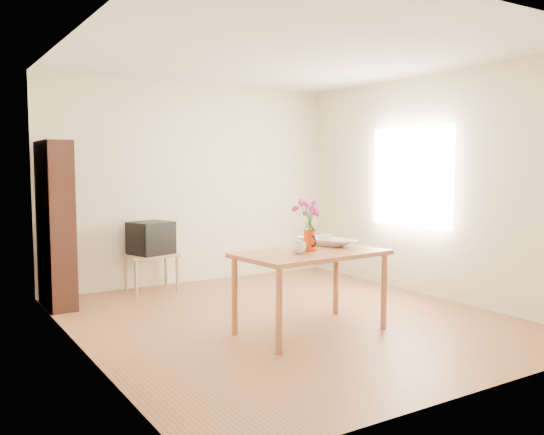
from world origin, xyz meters
TOP-DOWN VIEW (x-y plane):
  - room at (0.03, 0.00)m, footprint 4.50×4.50m
  - table at (-0.07, -0.49)m, footprint 1.42×0.89m
  - tv_stand at (-0.70, 1.97)m, footprint 0.60×0.45m
  - bookshelf at (-1.85, 1.75)m, footprint 0.28×0.70m
  - pitcher at (-0.07, -0.46)m, footprint 0.13×0.21m
  - flowers at (-0.07, -0.46)m, footprint 0.22×0.22m
  - mug at (-0.23, -0.53)m, footprint 0.13×0.13m
  - bowl at (0.30, -0.22)m, footprint 0.54×0.54m
  - teacup_a at (0.26, -0.22)m, footprint 0.09×0.09m
  - teacup_b at (0.34, -0.20)m, footprint 0.09×0.09m
  - television at (-0.70, 1.98)m, footprint 0.56×0.54m

SIDE VIEW (x-z plane):
  - tv_stand at x=-0.70m, z-range 0.16..0.62m
  - television at x=-0.70m, z-range 0.46..0.86m
  - table at x=-0.07m, z-range 0.29..1.04m
  - mug at x=-0.23m, z-range 0.75..0.85m
  - pitcher at x=-0.07m, z-range 0.74..0.93m
  - bookshelf at x=-1.85m, z-range -0.06..1.74m
  - teacup_a at x=0.26m, z-range 0.88..0.95m
  - teacup_b at x=0.34m, z-range 0.88..0.95m
  - bowl at x=0.30m, z-range 0.75..1.16m
  - flowers at x=-0.07m, z-range 0.93..1.24m
  - room at x=0.03m, z-range -0.95..3.55m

